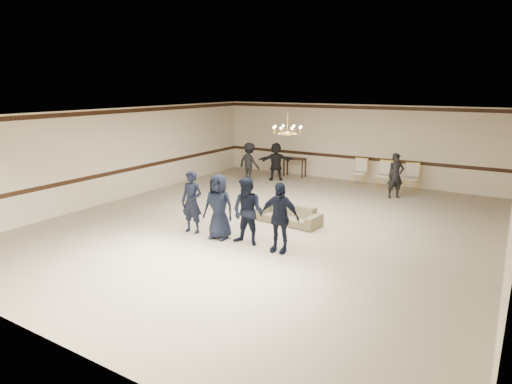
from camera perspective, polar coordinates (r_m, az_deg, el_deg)
room at (r=12.28m, az=1.96°, el=2.86°), size 12.01×14.01×3.21m
chair_rail at (r=18.69m, az=12.56°, el=4.50°), size 12.00×0.02×0.14m
crown_molding at (r=18.48m, az=12.90°, el=10.87°), size 12.00×0.02×0.14m
chandelier at (r=12.97m, az=4.20°, el=9.12°), size 0.94×0.94×0.89m
boy_a at (r=11.86m, az=-8.48°, el=-1.31°), size 0.67×0.48×1.74m
boy_b at (r=11.33m, az=-4.97°, el=-1.94°), size 0.92×0.66×1.74m
boy_c at (r=10.84m, az=-1.12°, el=-2.63°), size 0.86×0.68×1.74m
boy_d at (r=10.40m, az=3.08°, el=-3.36°), size 1.05×0.52×1.74m
settee at (r=12.69m, az=4.42°, el=-2.96°), size 1.97×0.94×0.55m
adult_left at (r=18.22m, az=-0.90°, el=3.99°), size 1.14×0.78×1.62m
adult_mid at (r=18.36m, az=2.66°, el=4.06°), size 1.52×1.23×1.62m
adult_right at (r=16.19m, az=17.98°, el=2.05°), size 0.70×0.67×1.62m
banquet_chair_left at (r=17.91m, az=13.49°, el=2.53°), size 0.54×0.54×1.07m
banquet_chair_mid at (r=17.64m, az=16.58°, el=2.16°), size 0.53×0.53×1.07m
banquet_chair_right at (r=17.42m, az=19.75°, el=1.78°), size 0.56×0.56×1.07m
console_table at (r=19.22m, az=5.13°, el=3.29°), size 1.02×0.45×0.85m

